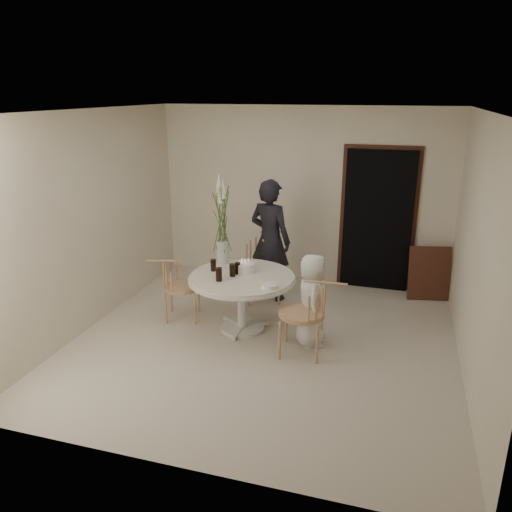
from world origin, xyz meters
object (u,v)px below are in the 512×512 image
(chair_right, at_px, (313,307))
(boy, at_px, (312,300))
(flower_vase, at_px, (222,221))
(chair_far, at_px, (263,258))
(birthday_cake, at_px, (245,267))
(girl, at_px, (270,240))
(table, at_px, (242,284))
(chair_left, at_px, (173,280))

(chair_right, xyz_separation_m, boy, (-0.06, 0.25, -0.03))
(chair_right, bearing_deg, flower_vase, -122.44)
(chair_far, xyz_separation_m, chair_right, (1.01, -1.48, 0.00))
(birthday_cake, bearing_deg, girl, 85.57)
(table, bearing_deg, girl, 86.44)
(girl, height_order, boy, girl)
(table, relative_size, chair_far, 1.45)
(table, relative_size, boy, 1.18)
(boy, relative_size, birthday_cake, 4.45)
(flower_vase, bearing_deg, birthday_cake, -34.00)
(table, height_order, flower_vase, flower_vase)
(girl, distance_m, flower_vase, 0.94)
(chair_far, bearing_deg, table, -107.00)
(girl, distance_m, boy, 1.51)
(chair_right, relative_size, flower_vase, 0.77)
(chair_far, bearing_deg, girl, -22.40)
(chair_left, bearing_deg, girl, -60.36)
(girl, bearing_deg, chair_far, 15.02)
(chair_far, bearing_deg, flower_vase, -135.18)
(chair_left, height_order, boy, boy)
(chair_right, xyz_separation_m, girl, (-0.89, 1.47, 0.28))
(chair_far, bearing_deg, chair_right, -74.94)
(chair_right, height_order, birthday_cake, chair_right)
(birthday_cake, bearing_deg, chair_far, 92.11)
(table, relative_size, chair_left, 1.61)
(boy, xyz_separation_m, birthday_cake, (-0.91, 0.26, 0.23))
(chair_left, bearing_deg, chair_far, -56.99)
(flower_vase, bearing_deg, chair_right, -29.40)
(chair_left, bearing_deg, flower_vase, -76.14)
(chair_far, xyz_separation_m, boy, (0.95, -1.23, -0.03))
(table, height_order, boy, boy)
(chair_left, relative_size, flower_vase, 0.69)
(chair_left, distance_m, birthday_cake, 1.01)
(chair_far, height_order, chair_right, chair_right)
(chair_far, relative_size, girl, 0.52)
(girl, bearing_deg, boy, 142.62)
(chair_far, distance_m, chair_left, 1.40)
(table, relative_size, girl, 0.76)
(girl, xyz_separation_m, flower_vase, (-0.46, -0.71, 0.42))
(chair_right, bearing_deg, table, -114.30)
(chair_far, height_order, chair_left, chair_far)
(girl, height_order, birthday_cake, girl)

